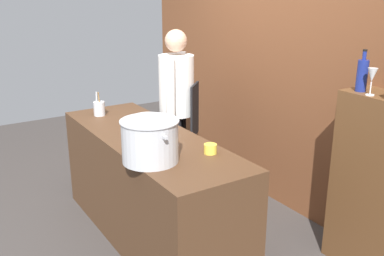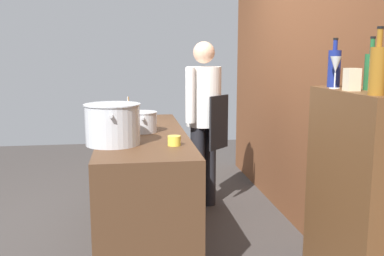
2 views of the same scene
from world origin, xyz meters
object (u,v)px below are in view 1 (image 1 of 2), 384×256
stockpot_large (150,141)px  stockpot_small (148,126)px  wine_glass_wide (372,76)px  butter_jar (210,149)px  wine_bottle_cobalt (362,75)px  utensil_crock (99,108)px  chef (177,102)px

stockpot_large → stockpot_small: stockpot_large is taller
stockpot_small → wine_glass_wide: size_ratio=1.66×
butter_jar → wine_bottle_cobalt: bearing=61.1°
utensil_crock → butter_jar: (1.35, 0.31, -0.03)m
stockpot_small → butter_jar: (0.57, 0.21, -0.05)m
utensil_crock → butter_jar: bearing=13.1°
wine_bottle_cobalt → wine_glass_wide: bearing=-22.6°
stockpot_large → wine_glass_wide: bearing=61.0°
stockpot_large → wine_bottle_cobalt: wine_bottle_cobalt is taller
stockpot_small → wine_bottle_cobalt: (1.08, 1.13, 0.47)m
chef → wine_bottle_cobalt: 1.82m
stockpot_small → butter_jar: bearing=19.9°
stockpot_large → wine_bottle_cobalt: size_ratio=1.56×
chef → wine_bottle_cobalt: size_ratio=5.66×
butter_jar → wine_bottle_cobalt: size_ratio=0.32×
utensil_crock → chef: bearing=76.5°
stockpot_small → utensil_crock: 0.78m
butter_jar → wine_glass_wide: size_ratio=0.50×
chef → stockpot_small: (0.60, -0.62, 0.02)m
stockpot_large → utensil_crock: stockpot_large is taller
wine_glass_wide → wine_bottle_cobalt: bearing=157.4°
stockpot_small → utensil_crock: utensil_crock is taller
wine_bottle_cobalt → wine_glass_wide: wine_bottle_cobalt is taller
stockpot_large → wine_bottle_cobalt: (0.61, 1.35, 0.41)m
utensil_crock → butter_jar: size_ratio=2.38×
wine_bottle_cobalt → wine_glass_wide: 0.12m
utensil_crock → wine_bottle_cobalt: size_ratio=0.76×
chef → stockpot_large: 1.37m
wine_bottle_cobalt → utensil_crock: bearing=-146.3°
utensil_crock → wine_glass_wide: wine_glass_wide is taller
stockpot_large → stockpot_small: bearing=154.8°
stockpot_small → wine_glass_wide: 1.69m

